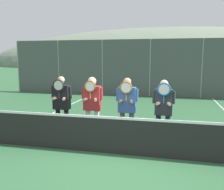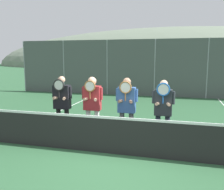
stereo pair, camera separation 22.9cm
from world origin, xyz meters
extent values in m
plane|color=#2D5B38|center=(0.00, 0.00, 0.00)|extent=(120.00, 120.00, 0.00)
ellipsoid|color=slate|center=(0.00, 60.17, 0.00)|extent=(94.45, 52.47, 18.37)
cube|color=beige|center=(1.50, 15.67, 1.57)|extent=(15.34, 5.00, 3.15)
cube|color=#3D4247|center=(1.50, 15.67, 3.33)|extent=(15.84, 5.50, 0.36)
cylinder|color=gray|center=(-8.54, 9.02, 1.64)|extent=(0.06, 0.06, 3.28)
cylinder|color=gray|center=(-5.69, 9.02, 1.64)|extent=(0.06, 0.06, 3.28)
cylinder|color=gray|center=(-2.85, 9.02, 1.64)|extent=(0.06, 0.06, 3.28)
cylinder|color=gray|center=(0.00, 9.02, 1.64)|extent=(0.06, 0.06, 3.28)
cylinder|color=gray|center=(2.85, 9.02, 1.64)|extent=(0.06, 0.06, 3.28)
cube|color=#4C5451|center=(0.00, 9.02, 1.64)|extent=(17.07, 0.02, 3.28)
cube|color=black|center=(0.00, 0.00, 0.43)|extent=(9.19, 0.02, 0.86)
cube|color=white|center=(0.00, 0.00, 0.88)|extent=(9.19, 0.03, 0.06)
cube|color=white|center=(-3.48, 3.00, 0.00)|extent=(0.05, 16.00, 0.01)
cylinder|color=black|center=(-1.90, 0.80, 0.42)|extent=(0.13, 0.13, 0.85)
cylinder|color=black|center=(-1.65, 0.80, 0.42)|extent=(0.13, 0.13, 0.85)
cube|color=black|center=(-1.78, 0.80, 1.18)|extent=(0.46, 0.22, 0.67)
sphere|color=tan|center=(-1.78, 0.80, 1.66)|extent=(0.20, 0.20, 0.20)
cylinder|color=black|center=(-2.03, 0.80, 1.31)|extent=(0.08, 0.08, 0.33)
cylinder|color=black|center=(-1.52, 0.80, 1.31)|extent=(0.08, 0.08, 0.33)
cylinder|color=tan|center=(-1.89, 0.71, 1.17)|extent=(0.16, 0.27, 0.08)
cylinder|color=tan|center=(-1.66, 0.71, 1.17)|extent=(0.16, 0.27, 0.08)
cylinder|color=black|center=(-1.78, 0.62, 1.29)|extent=(0.03, 0.03, 0.20)
torus|color=black|center=(-1.78, 0.62, 1.53)|extent=(0.32, 0.03, 0.32)
cylinder|color=silver|center=(-1.78, 0.62, 1.53)|extent=(0.27, 0.00, 0.27)
cylinder|color=white|center=(-1.04, 0.88, 0.42)|extent=(0.13, 0.13, 0.84)
cylinder|color=white|center=(-0.78, 0.88, 0.42)|extent=(0.13, 0.13, 0.84)
cube|color=maroon|center=(-0.91, 0.88, 1.18)|extent=(0.46, 0.22, 0.67)
sphere|color=tan|center=(-0.91, 0.88, 1.64)|extent=(0.23, 0.23, 0.23)
cylinder|color=maroon|center=(-1.17, 0.88, 1.31)|extent=(0.08, 0.08, 0.33)
cylinder|color=maroon|center=(-0.65, 0.88, 1.31)|extent=(0.08, 0.08, 0.33)
cylinder|color=tan|center=(-1.03, 0.79, 1.16)|extent=(0.16, 0.27, 0.08)
cylinder|color=tan|center=(-0.79, 0.79, 1.16)|extent=(0.16, 0.27, 0.08)
cylinder|color=#936033|center=(-0.91, 0.70, 1.28)|extent=(0.03, 0.03, 0.20)
torus|color=#936033|center=(-0.91, 0.70, 1.52)|extent=(0.31, 0.03, 0.31)
cylinder|color=silver|center=(-0.91, 0.70, 1.52)|extent=(0.25, 0.00, 0.25)
cylinder|color=#56565B|center=(-0.06, 0.83, 0.42)|extent=(0.13, 0.13, 0.84)
cylinder|color=#56565B|center=(0.19, 0.83, 0.42)|extent=(0.13, 0.13, 0.84)
cube|color=#335693|center=(0.06, 0.83, 1.18)|extent=(0.45, 0.22, 0.67)
sphere|color=#997056|center=(0.06, 0.83, 1.65)|extent=(0.21, 0.21, 0.21)
cylinder|color=#335693|center=(-0.19, 0.83, 1.31)|extent=(0.08, 0.08, 0.33)
cylinder|color=#335693|center=(0.32, 0.83, 1.31)|extent=(0.08, 0.08, 0.33)
cylinder|color=#997056|center=(-0.05, 0.74, 1.16)|extent=(0.16, 0.27, 0.08)
cylinder|color=#997056|center=(0.18, 0.74, 1.16)|extent=(0.16, 0.27, 0.08)
cylinder|color=#936033|center=(0.06, 0.65, 1.28)|extent=(0.03, 0.03, 0.20)
torus|color=#936033|center=(0.06, 0.65, 1.53)|extent=(0.32, 0.03, 0.32)
cylinder|color=silver|center=(0.06, 0.65, 1.53)|extent=(0.26, 0.00, 0.26)
cylinder|color=#232838|center=(0.89, 0.82, 0.41)|extent=(0.13, 0.13, 0.83)
cylinder|color=#232838|center=(1.13, 0.82, 0.41)|extent=(0.13, 0.13, 0.83)
cube|color=#282D33|center=(1.01, 0.82, 1.15)|extent=(0.44, 0.22, 0.65)
sphere|color=tan|center=(1.01, 0.82, 1.62)|extent=(0.20, 0.20, 0.20)
cylinder|color=#282D33|center=(0.76, 0.82, 1.28)|extent=(0.08, 0.08, 0.32)
cylinder|color=#282D33|center=(1.25, 0.82, 1.28)|extent=(0.08, 0.08, 0.32)
cylinder|color=tan|center=(0.90, 0.73, 1.14)|extent=(0.16, 0.27, 0.08)
cylinder|color=tan|center=(1.11, 0.73, 1.14)|extent=(0.16, 0.27, 0.08)
cylinder|color=#1E5BAD|center=(1.01, 0.64, 1.26)|extent=(0.03, 0.03, 0.20)
torus|color=#1E5BAD|center=(1.01, 0.64, 1.51)|extent=(0.33, 0.04, 0.33)
cylinder|color=silver|center=(1.01, 0.64, 1.51)|extent=(0.27, 0.00, 0.27)
cube|color=silver|center=(-4.30, 10.88, 0.69)|extent=(4.35, 1.74, 0.78)
cube|color=#2D3842|center=(-4.30, 10.88, 1.40)|extent=(2.39, 1.60, 0.64)
cylinder|color=black|center=(-2.88, 9.99, 0.30)|extent=(0.60, 0.16, 0.60)
cylinder|color=black|center=(-2.88, 11.77, 0.30)|extent=(0.60, 0.16, 0.60)
cylinder|color=black|center=(-5.71, 9.99, 0.30)|extent=(0.60, 0.16, 0.60)
cylinder|color=black|center=(-5.71, 11.77, 0.30)|extent=(0.60, 0.16, 0.60)
cube|color=slate|center=(0.73, 11.23, 0.69)|extent=(4.71, 1.86, 0.78)
cube|color=#2D3842|center=(0.73, 11.23, 1.40)|extent=(2.59, 1.72, 0.64)
cylinder|color=black|center=(2.26, 10.28, 0.30)|extent=(0.60, 0.16, 0.60)
cylinder|color=black|center=(2.26, 12.19, 0.30)|extent=(0.60, 0.16, 0.60)
cylinder|color=black|center=(-0.81, 10.28, 0.30)|extent=(0.60, 0.16, 0.60)
cylinder|color=black|center=(-0.81, 12.19, 0.30)|extent=(0.60, 0.16, 0.60)
cylinder|color=black|center=(4.39, 12.20, 0.30)|extent=(0.60, 0.16, 0.60)
camera|label=1|loc=(1.14, -5.53, 2.30)|focal=40.00mm
camera|label=2|loc=(1.36, -5.47, 2.30)|focal=40.00mm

